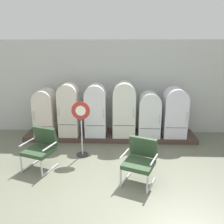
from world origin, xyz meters
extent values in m
cube|color=#6B6D5A|center=(0.00, 0.00, -0.03)|extent=(12.00, 10.00, 0.05)
cube|color=silver|center=(0.00, 3.66, 1.50)|extent=(11.76, 0.12, 3.00)
cube|color=#47443F|center=(0.00, 3.66, 2.65)|extent=(11.76, 0.07, 0.06)
cube|color=#49372E|center=(0.00, 3.02, 0.07)|extent=(5.27, 0.95, 0.15)
cube|color=silver|center=(-1.99, 2.94, 0.71)|extent=(0.60, 0.70, 1.11)
cylinder|color=silver|center=(-1.99, 2.94, 1.26)|extent=(0.60, 0.68, 0.60)
cube|color=#383838|center=(-1.99, 2.59, 0.51)|extent=(0.55, 0.01, 0.01)
cylinder|color=silver|center=(-2.23, 2.57, 0.84)|extent=(0.02, 0.02, 0.28)
cube|color=silver|center=(-1.25, 2.88, 0.81)|extent=(0.58, 0.59, 1.32)
cylinder|color=silver|center=(-1.25, 2.88, 1.47)|extent=(0.58, 0.58, 0.58)
cube|color=#383838|center=(-1.25, 2.59, 0.57)|extent=(0.54, 0.01, 0.01)
cylinder|color=silver|center=(-1.48, 2.57, 0.97)|extent=(0.02, 0.02, 0.28)
cube|color=white|center=(-0.43, 2.91, 0.78)|extent=(0.63, 0.64, 1.27)
cylinder|color=white|center=(-0.43, 2.91, 1.42)|extent=(0.63, 0.63, 0.63)
cube|color=#383838|center=(-0.43, 2.59, 0.55)|extent=(0.58, 0.01, 0.01)
cylinder|color=silver|center=(-0.18, 2.57, 0.94)|extent=(0.02, 0.02, 0.28)
cube|color=silver|center=(0.43, 2.91, 0.81)|extent=(0.67, 0.65, 1.31)
cylinder|color=silver|center=(0.43, 2.91, 1.46)|extent=(0.67, 0.63, 0.67)
cube|color=#383838|center=(0.43, 2.59, 0.57)|extent=(0.61, 0.01, 0.01)
cylinder|color=silver|center=(0.70, 2.57, 0.96)|extent=(0.02, 0.02, 0.28)
cube|color=white|center=(1.19, 2.88, 0.67)|extent=(0.64, 0.58, 1.04)
cylinder|color=white|center=(1.19, 2.88, 1.18)|extent=(0.64, 0.57, 0.64)
cube|color=#383838|center=(1.19, 2.59, 0.48)|extent=(0.59, 0.01, 0.01)
cylinder|color=silver|center=(1.45, 2.57, 0.79)|extent=(0.02, 0.02, 0.28)
cube|color=white|center=(1.95, 2.94, 0.72)|extent=(0.67, 0.70, 1.15)
cylinder|color=white|center=(1.95, 2.94, 1.30)|extent=(0.67, 0.68, 0.67)
cube|color=#383838|center=(1.95, 2.59, 0.52)|extent=(0.62, 0.01, 0.01)
cylinder|color=silver|center=(2.23, 2.57, 0.86)|extent=(0.02, 0.02, 0.28)
cylinder|color=silver|center=(-1.87, 1.13, 0.02)|extent=(0.25, 0.60, 0.04)
cylinder|color=silver|center=(-1.97, 0.85, 0.21)|extent=(0.05, 0.05, 0.38)
cylinder|color=silver|center=(-1.33, 0.94, 0.02)|extent=(0.25, 0.60, 0.04)
cylinder|color=silver|center=(-1.43, 0.66, 0.21)|extent=(0.05, 0.05, 0.38)
cube|color=#2D462C|center=(-1.60, 1.03, 0.45)|extent=(0.77, 0.74, 0.09)
cube|color=#2D462C|center=(-1.50, 1.31, 0.73)|extent=(0.64, 0.36, 0.48)
cylinder|color=silver|center=(-1.91, 1.14, 0.63)|extent=(0.21, 0.49, 0.04)
cylinder|color=silver|center=(-1.30, 0.92, 0.63)|extent=(0.21, 0.49, 0.04)
cylinder|color=silver|center=(0.45, 0.61, 0.02)|extent=(0.28, 0.59, 0.04)
cylinder|color=silver|center=(0.33, 0.34, 0.21)|extent=(0.05, 0.05, 0.38)
cylinder|color=silver|center=(0.98, 0.39, 0.02)|extent=(0.28, 0.59, 0.04)
cylinder|color=silver|center=(0.87, 0.12, 0.21)|extent=(0.05, 0.05, 0.38)
cube|color=#2D462C|center=(0.71, 0.50, 0.45)|extent=(0.79, 0.76, 0.09)
cube|color=#2D462C|center=(0.83, 0.77, 0.73)|extent=(0.63, 0.39, 0.48)
cylinder|color=silver|center=(0.41, 0.62, 0.63)|extent=(0.23, 0.49, 0.04)
cylinder|color=silver|center=(1.01, 0.37, 0.63)|extent=(0.23, 0.49, 0.04)
cylinder|color=#2D2D30|center=(-0.69, 1.78, 0.01)|extent=(0.32, 0.32, 0.03)
cylinder|color=silver|center=(-0.69, 1.78, 0.64)|extent=(0.04, 0.04, 1.23)
cylinder|color=#A22B22|center=(-0.69, 1.75, 1.26)|extent=(0.47, 0.02, 0.47)
cylinder|color=white|center=(-0.69, 1.74, 1.26)|extent=(0.26, 0.00, 0.26)
camera|label=1|loc=(0.31, -4.08, 2.96)|focal=38.67mm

